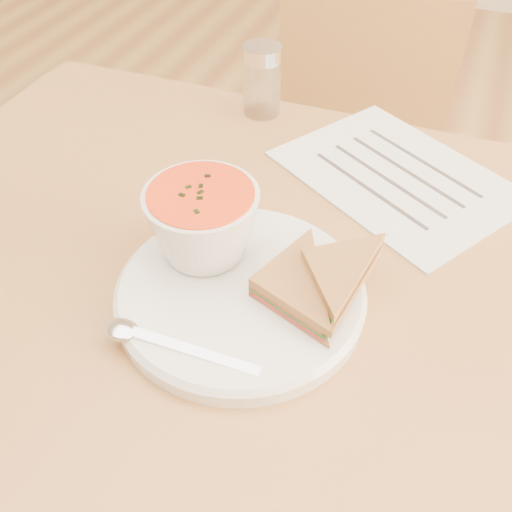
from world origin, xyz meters
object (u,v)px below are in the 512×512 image
at_px(plate, 241,294).
at_px(soup_bowl, 203,225).
at_px(dining_table, 254,420).
at_px(chair_far, 355,219).
at_px(condiment_shaker, 262,81).

bearing_deg(plate, soup_bowl, 147.92).
relative_size(dining_table, chair_far, 1.22).
xyz_separation_m(chair_far, soup_bowl, (-0.08, -0.55, 0.40)).
height_order(dining_table, plate, plate).
bearing_deg(soup_bowl, chair_far, 81.61).
relative_size(chair_far, soup_bowl, 6.67).
xyz_separation_m(dining_table, condiment_shaker, (-0.11, 0.31, 0.43)).
bearing_deg(chair_far, soup_bowl, 65.34).
distance_m(chair_far, plate, 0.68).
xyz_separation_m(chair_far, plate, (-0.02, -0.58, 0.35)).
xyz_separation_m(dining_table, plate, (0.01, -0.07, 0.38)).
bearing_deg(condiment_shaker, dining_table, -71.02).
bearing_deg(soup_bowl, dining_table, 37.62).
bearing_deg(condiment_shaker, plate, -72.70).
bearing_deg(chair_far, dining_table, 69.75).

